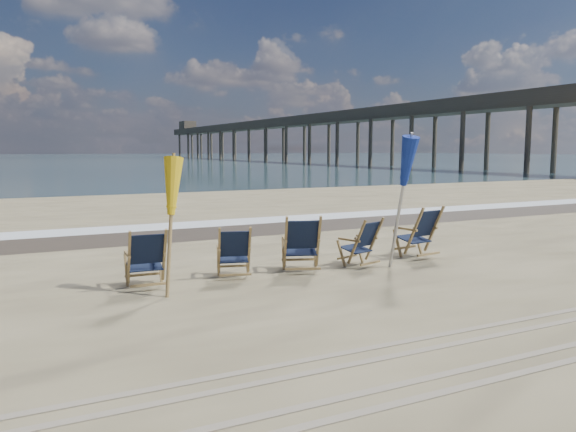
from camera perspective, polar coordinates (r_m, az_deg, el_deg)
name	(u,v)px	position (r m, az deg, el deg)	size (l,w,h in m)	color
ocean	(32,159)	(135.10, -24.58, 5.32)	(400.00, 400.00, 0.00)	#334C54
surf_foam	(192,224)	(16.12, -9.69, -0.85)	(200.00, 1.40, 0.01)	silver
wet_sand_strip	(209,231)	(14.70, -8.00, -1.56)	(200.00, 2.60, 0.00)	#42362A
tire_tracks	(495,348)	(6.57, 20.30, -12.50)	(80.00, 1.30, 0.01)	gray
beach_chair_0	(164,258)	(8.84, -12.44, -4.15)	(0.60, 0.68, 0.94)	black
beach_chair_1	(249,252)	(9.30, -3.94, -3.66)	(0.57, 0.64, 0.88)	black
beach_chair_2	(319,244)	(9.67, 3.12, -2.84)	(0.65, 0.73, 1.02)	black
beach_chair_3	(375,241)	(10.42, 8.78, -2.53)	(0.58, 0.65, 0.90)	black
beach_chair_4	(434,231)	(11.45, 14.62, -1.48)	(0.67, 0.75, 1.04)	black
umbrella_yellow	(169,192)	(8.31, -11.98, 2.39)	(0.30, 0.30, 2.03)	olive
umbrella_blue	(400,165)	(9.94, 11.34, 5.09)	(0.30, 0.30, 2.39)	#A5A5AD
fishing_pier	(301,133)	(91.55, 1.33, 8.41)	(4.40, 140.00, 9.30)	#4D4438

